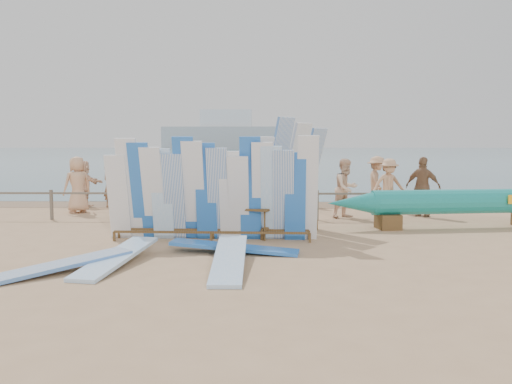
{
  "coord_description": "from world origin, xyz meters",
  "views": [
    {
      "loc": [
        2.49,
        -13.07,
        2.3
      ],
      "look_at": [
        2.2,
        1.6,
        0.97
      ],
      "focal_mm": 38.0,
      "sensor_mm": 36.0,
      "label": 1
    }
  ],
  "objects_px": {
    "main_surfboard_rack": "(212,194)",
    "flat_board_a": "(117,265)",
    "flat_board_d": "(235,253)",
    "beach_chair_right": "(225,207)",
    "vendor_table": "(254,222)",
    "beachgoer_5": "(266,181)",
    "flat_board_e": "(58,273)",
    "beachgoer_10": "(423,187)",
    "beachgoer_3": "(138,184)",
    "beachgoer_extra_0": "(389,185)",
    "beachgoer_4": "(143,186)",
    "stroller": "(284,203)",
    "beachgoer_8": "(346,188)",
    "beach_chair_left": "(165,209)",
    "flat_board_b": "(229,270)",
    "beachgoer_6": "(253,187)",
    "beachgoer_11": "(84,183)",
    "beachgoer_7": "(307,185)",
    "beachgoer_9": "(377,182)",
    "outrigger_canoe": "(459,203)",
    "beachgoer_1": "(109,186)",
    "beachgoer_0": "(77,185)",
    "side_surfboard_rack": "(284,182)"
  },
  "relations": [
    {
      "from": "flat_board_a",
      "to": "beachgoer_0",
      "type": "xyz_separation_m",
      "value": [
        -3.43,
        7.7,
        0.93
      ]
    },
    {
      "from": "beachgoer_8",
      "to": "beachgoer_10",
      "type": "distance_m",
      "value": 2.46
    },
    {
      "from": "flat_board_a",
      "to": "beachgoer_8",
      "type": "xyz_separation_m",
      "value": [
        5.27,
        6.68,
        0.91
      ]
    },
    {
      "from": "flat_board_d",
      "to": "vendor_table",
      "type": "bearing_deg",
      "value": -4.15
    },
    {
      "from": "flat_board_d",
      "to": "flat_board_b",
      "type": "bearing_deg",
      "value": -172.75
    },
    {
      "from": "beachgoer_1",
      "to": "beachgoer_0",
      "type": "xyz_separation_m",
      "value": [
        -0.65,
        -1.39,
        0.15
      ]
    },
    {
      "from": "beachgoer_4",
      "to": "flat_board_a",
      "type": "bearing_deg",
      "value": 31.96
    },
    {
      "from": "beachgoer_extra_0",
      "to": "beachgoer_4",
      "type": "xyz_separation_m",
      "value": [
        -8.13,
        -0.78,
        0.03
      ]
    },
    {
      "from": "flat_board_b",
      "to": "side_surfboard_rack",
      "type": "bearing_deg",
      "value": 73.65
    },
    {
      "from": "beachgoer_5",
      "to": "beachgoer_9",
      "type": "height_order",
      "value": "beachgoer_5"
    },
    {
      "from": "beachgoer_5",
      "to": "beachgoer_9",
      "type": "distance_m",
      "value": 3.96
    },
    {
      "from": "flat_board_b",
      "to": "beachgoer_10",
      "type": "xyz_separation_m",
      "value": [
        5.57,
        7.27,
        0.94
      ]
    },
    {
      "from": "beachgoer_extra_0",
      "to": "beach_chair_right",
      "type": "bearing_deg",
      "value": -176.67
    },
    {
      "from": "flat_board_e",
      "to": "beach_chair_left",
      "type": "xyz_separation_m",
      "value": [
        0.57,
        7.19,
        0.27
      ]
    },
    {
      "from": "beachgoer_3",
      "to": "beachgoer_extra_0",
      "type": "distance_m",
      "value": 8.59
    },
    {
      "from": "flat_board_e",
      "to": "beach_chair_left",
      "type": "distance_m",
      "value": 7.21
    },
    {
      "from": "beach_chair_left",
      "to": "beach_chair_right",
      "type": "height_order",
      "value": "beach_chair_left"
    },
    {
      "from": "flat_board_d",
      "to": "beach_chair_left",
      "type": "bearing_deg",
      "value": 32.13
    },
    {
      "from": "side_surfboard_rack",
      "to": "beachgoer_1",
      "type": "xyz_separation_m",
      "value": [
        -6.06,
        5.41,
        -0.55
      ]
    },
    {
      "from": "flat_board_d",
      "to": "stroller",
      "type": "distance_m",
      "value": 6.06
    },
    {
      "from": "beachgoer_7",
      "to": "beachgoer_1",
      "type": "relative_size",
      "value": 1.03
    },
    {
      "from": "beachgoer_5",
      "to": "stroller",
      "type": "bearing_deg",
      "value": -51.39
    },
    {
      "from": "outrigger_canoe",
      "to": "beachgoer_5",
      "type": "xyz_separation_m",
      "value": [
        -5.28,
        4.77,
        0.26
      ]
    },
    {
      "from": "stroller",
      "to": "beachgoer_1",
      "type": "bearing_deg",
      "value": 170.96
    },
    {
      "from": "outrigger_canoe",
      "to": "beach_chair_left",
      "type": "relative_size",
      "value": 8.02
    },
    {
      "from": "beachgoer_7",
      "to": "beachgoer_9",
      "type": "relative_size",
      "value": 0.87
    },
    {
      "from": "flat_board_e",
      "to": "beachgoer_10",
      "type": "xyz_separation_m",
      "value": [
        8.6,
        7.58,
        0.94
      ]
    },
    {
      "from": "beachgoer_7",
      "to": "outrigger_canoe",
      "type": "bearing_deg",
      "value": -135.05
    },
    {
      "from": "beachgoer_1",
      "to": "beachgoer_4",
      "type": "relative_size",
      "value": 0.84
    },
    {
      "from": "beachgoer_6",
      "to": "beachgoer_4",
      "type": "relative_size",
      "value": 0.92
    },
    {
      "from": "side_surfboard_rack",
      "to": "beachgoer_6",
      "type": "bearing_deg",
      "value": 54.16
    },
    {
      "from": "vendor_table",
      "to": "beachgoer_5",
      "type": "bearing_deg",
      "value": 108.52
    },
    {
      "from": "beachgoer_7",
      "to": "beachgoer_8",
      "type": "bearing_deg",
      "value": -154.33
    },
    {
      "from": "stroller",
      "to": "beachgoer_6",
      "type": "distance_m",
      "value": 1.26
    },
    {
      "from": "beach_chair_left",
      "to": "beachgoer_4",
      "type": "relative_size",
      "value": 0.5
    },
    {
      "from": "stroller",
      "to": "beachgoer_9",
      "type": "relative_size",
      "value": 0.54
    },
    {
      "from": "stroller",
      "to": "beachgoer_3",
      "type": "distance_m",
      "value": 5.29
    },
    {
      "from": "beachgoer_6",
      "to": "beach_chair_left",
      "type": "bearing_deg",
      "value": 165.78
    },
    {
      "from": "beachgoer_6",
      "to": "beachgoer_7",
      "type": "distance_m",
      "value": 2.58
    },
    {
      "from": "flat_board_d",
      "to": "beach_chair_right",
      "type": "distance_m",
      "value": 5.97
    },
    {
      "from": "beachgoer_3",
      "to": "beachgoer_extra_0",
      "type": "height_order",
      "value": "beachgoer_extra_0"
    },
    {
      "from": "beachgoer_4",
      "to": "beachgoer_11",
      "type": "bearing_deg",
      "value": -105.29
    },
    {
      "from": "outrigger_canoe",
      "to": "flat_board_a",
      "type": "height_order",
      "value": "outrigger_canoe"
    },
    {
      "from": "beachgoer_7",
      "to": "vendor_table",
      "type": "bearing_deg",
      "value": 170.93
    },
    {
      "from": "flat_board_e",
      "to": "beachgoer_4",
      "type": "relative_size",
      "value": 1.46
    },
    {
      "from": "stroller",
      "to": "beachgoer_1",
      "type": "height_order",
      "value": "beachgoer_1"
    },
    {
      "from": "main_surfboard_rack",
      "to": "flat_board_a",
      "type": "bearing_deg",
      "value": -118.33
    },
    {
      "from": "main_surfboard_rack",
      "to": "beachgoer_10",
      "type": "xyz_separation_m",
      "value": [
        6.18,
        4.3,
        -0.17
      ]
    },
    {
      "from": "flat_board_e",
      "to": "beachgoer_1",
      "type": "xyz_separation_m",
      "value": [
        -1.89,
        9.69,
        0.78
      ]
    },
    {
      "from": "beachgoer_10",
      "to": "beachgoer_extra_0",
      "type": "bearing_deg",
      "value": -22.42
    }
  ]
}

